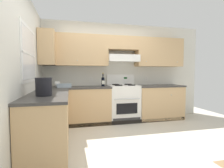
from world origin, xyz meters
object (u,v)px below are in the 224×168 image
(stove, at_px, (123,103))
(bowl, at_px, (64,86))
(bucket, at_px, (44,86))
(wine_bottle, at_px, (103,81))
(paper_towel_roll, at_px, (57,84))

(stove, relative_size, bowl, 3.77)
(bowl, xyz_separation_m, bucket, (-0.25, -1.49, 0.11))
(wine_bottle, relative_size, bowl, 1.05)
(bowl, bearing_deg, paper_towel_roll, 133.99)
(bucket, bearing_deg, bowl, 80.46)
(stove, height_order, bowl, stove)
(wine_bottle, bearing_deg, bowl, -175.58)
(bowl, relative_size, paper_towel_roll, 2.40)
(paper_towel_roll, bearing_deg, bucket, -92.80)
(wine_bottle, height_order, bucket, wine_bottle)
(paper_towel_roll, bearing_deg, bowl, -46.01)
(wine_bottle, xyz_separation_m, paper_towel_roll, (-1.10, 0.10, -0.06))
(stove, relative_size, bucket, 4.49)
(bucket, relative_size, paper_towel_roll, 2.01)
(stove, xyz_separation_m, bucket, (-1.71, -1.58, 0.57))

